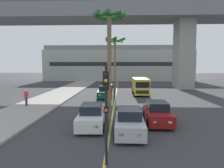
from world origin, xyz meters
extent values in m
cube|color=#9E9991|center=(-8.00, 16.00, 0.07)|extent=(4.80, 80.00, 0.15)
cube|color=#DBCC4C|center=(0.00, 24.00, 0.00)|extent=(0.14, 56.00, 0.01)
cube|color=slate|center=(0.00, 36.23, 13.38)|extent=(75.06, 8.00, 2.40)
cube|color=#525357|center=(0.00, 39.93, 15.48)|extent=(75.06, 0.50, 1.80)
cube|color=gray|center=(11.99, 36.23, 6.09)|extent=(2.80, 4.40, 12.18)
cube|color=#ADB2A8|center=(0.00, 55.96, 4.08)|extent=(39.69, 8.00, 8.15)
cube|color=gray|center=(0.00, 55.96, 8.75)|extent=(38.89, 7.20, 1.20)
cube|color=black|center=(0.00, 51.94, 4.48)|extent=(35.72, 0.04, 1.00)
cube|color=#4C5156|center=(-1.63, 31.29, 0.58)|extent=(1.84, 4.16, 0.80)
cube|color=black|center=(-1.63, 31.44, 1.26)|extent=(1.46, 2.10, 0.60)
cube|color=#F2EDCC|center=(-1.23, 29.27, 0.63)|extent=(0.24, 0.09, 0.14)
cube|color=#F2EDCC|center=(-2.17, 29.30, 0.63)|extent=(0.24, 0.09, 0.14)
cylinder|color=black|center=(-0.87, 29.99, 0.32)|extent=(0.24, 0.65, 0.64)
cylinder|color=black|center=(-2.48, 30.05, 0.32)|extent=(0.24, 0.65, 0.64)
cylinder|color=black|center=(-0.78, 32.54, 0.32)|extent=(0.24, 0.65, 0.64)
cylinder|color=black|center=(-2.39, 32.59, 0.32)|extent=(0.24, 0.65, 0.64)
cube|color=white|center=(-1.28, 11.50, 0.58)|extent=(1.85, 4.16, 0.80)
cube|color=black|center=(-1.29, 11.65, 1.26)|extent=(1.47, 2.10, 0.60)
cube|color=#F2EDCC|center=(-0.74, 9.51, 0.63)|extent=(0.24, 0.09, 0.14)
cube|color=#F2EDCC|center=(-1.68, 9.47, 0.63)|extent=(0.24, 0.09, 0.14)
cylinder|color=black|center=(-0.43, 10.26, 0.32)|extent=(0.24, 0.65, 0.64)
cylinder|color=black|center=(-2.05, 10.20, 0.32)|extent=(0.24, 0.65, 0.64)
cylinder|color=black|center=(-0.52, 12.80, 0.32)|extent=(0.24, 0.65, 0.64)
cylinder|color=black|center=(-2.14, 12.74, 0.32)|extent=(0.24, 0.65, 0.64)
cube|color=#0C4728|center=(-1.36, 24.29, 0.58)|extent=(1.84, 4.15, 0.80)
cube|color=black|center=(-1.36, 24.44, 1.26)|extent=(1.46, 2.10, 0.60)
cube|color=#F2EDCC|center=(-0.82, 22.30, 0.63)|extent=(0.24, 0.09, 0.14)
cube|color=#F2EDCC|center=(-1.76, 22.27, 0.63)|extent=(0.24, 0.09, 0.14)
cylinder|color=black|center=(-0.51, 23.05, 0.32)|extent=(0.24, 0.65, 0.64)
cylinder|color=black|center=(-2.12, 23.00, 0.32)|extent=(0.24, 0.65, 0.64)
cylinder|color=black|center=(-0.59, 25.59, 0.32)|extent=(0.24, 0.65, 0.64)
cylinder|color=black|center=(-2.21, 25.54, 0.32)|extent=(0.24, 0.65, 0.64)
cube|color=#B7BABF|center=(1.22, 10.16, 0.58)|extent=(1.73, 4.11, 0.80)
cube|color=black|center=(1.23, 10.31, 1.26)|extent=(1.41, 2.06, 0.60)
cube|color=#F2EDCC|center=(1.68, 8.15, 0.63)|extent=(0.24, 0.08, 0.14)
cube|color=#F2EDCC|center=(0.74, 8.15, 0.63)|extent=(0.24, 0.08, 0.14)
cylinder|color=black|center=(2.02, 8.88, 0.32)|extent=(0.22, 0.64, 0.64)
cylinder|color=black|center=(0.41, 8.90, 0.32)|extent=(0.22, 0.64, 0.64)
cylinder|color=black|center=(2.04, 11.43, 0.32)|extent=(0.22, 0.64, 0.64)
cylinder|color=black|center=(0.43, 11.44, 0.32)|extent=(0.22, 0.64, 0.64)
cube|color=maroon|center=(3.36, 12.67, 0.58)|extent=(1.75, 4.12, 0.80)
cube|color=black|center=(3.36, 12.82, 1.26)|extent=(1.42, 2.07, 0.60)
cube|color=#F2EDCC|center=(3.81, 10.66, 0.63)|extent=(0.24, 0.08, 0.14)
cube|color=#F2EDCC|center=(2.87, 10.67, 0.63)|extent=(0.24, 0.08, 0.14)
cylinder|color=black|center=(4.15, 11.39, 0.32)|extent=(0.23, 0.64, 0.64)
cylinder|color=black|center=(2.54, 11.41, 0.32)|extent=(0.23, 0.64, 0.64)
cylinder|color=black|center=(4.18, 13.93, 0.32)|extent=(0.23, 0.64, 0.64)
cylinder|color=black|center=(2.57, 13.95, 0.32)|extent=(0.23, 0.64, 0.64)
cube|color=yellow|center=(3.48, 27.34, 1.31)|extent=(2.07, 5.23, 2.10)
cube|color=black|center=(3.51, 24.78, 1.66)|extent=(1.80, 0.10, 0.80)
cube|color=black|center=(3.51, 24.72, 0.73)|extent=(1.70, 0.08, 0.44)
cylinder|color=black|center=(4.45, 25.79, 0.38)|extent=(0.27, 0.76, 0.76)
cylinder|color=black|center=(2.55, 25.77, 0.38)|extent=(0.27, 0.76, 0.76)
cylinder|color=black|center=(4.41, 28.91, 0.38)|extent=(0.27, 0.76, 0.76)
cylinder|color=black|center=(2.51, 28.89, 0.38)|extent=(0.27, 0.76, 0.76)
cylinder|color=black|center=(0.08, 6.11, 2.10)|extent=(0.12, 0.12, 4.20)
cube|color=black|center=(0.08, 5.97, 3.60)|extent=(0.24, 0.20, 0.76)
sphere|color=black|center=(0.08, 5.87, 3.84)|extent=(0.14, 0.14, 0.14)
sphere|color=yellow|center=(0.08, 5.87, 3.60)|extent=(0.14, 0.14, 0.14)
sphere|color=black|center=(0.08, 5.87, 3.36)|extent=(0.14, 0.14, 0.14)
cube|color=black|center=(0.08, 5.99, 2.40)|extent=(0.20, 0.16, 0.24)
cube|color=orange|center=(0.08, 5.91, 2.40)|extent=(0.12, 0.03, 0.12)
cylinder|color=brown|center=(-0.26, 31.99, 4.13)|extent=(0.33, 0.33, 8.25)
sphere|color=#236028|center=(-0.26, 31.99, 8.40)|extent=(0.60, 0.60, 0.60)
cone|color=#236028|center=(0.90, 32.07, 8.12)|extent=(0.61, 2.40, 0.97)
cone|color=#236028|center=(0.38, 32.97, 8.11)|extent=(2.23, 1.67, 1.00)
cone|color=#236028|center=(-0.73, 33.06, 8.06)|extent=(2.34, 1.35, 1.08)
cone|color=#236028|center=(-1.43, 32.07, 8.11)|extent=(0.60, 2.40, 0.99)
cone|color=#236028|center=(-0.94, 31.04, 8.09)|extent=(2.18, 1.74, 1.02)
cone|color=#236028|center=(0.31, 30.97, 8.05)|extent=(2.28, 1.54, 1.10)
cylinder|color=brown|center=(-0.44, 18.18, 4.45)|extent=(0.42, 0.42, 8.90)
sphere|color=#236028|center=(-0.44, 18.18, 9.05)|extent=(0.60, 0.60, 0.60)
cone|color=#236028|center=(0.60, 18.19, 8.82)|extent=(0.45, 2.12, 0.87)
cone|color=#236028|center=(0.29, 18.91, 8.80)|extent=(1.81, 1.80, 0.91)
cone|color=#236028|center=(-0.57, 19.21, 8.86)|extent=(2.15, 0.72, 0.81)
cone|color=#236028|center=(-1.24, 18.84, 8.83)|extent=(1.68, 1.91, 0.86)
cone|color=#236028|center=(-1.47, 18.11, 8.86)|extent=(0.58, 2.14, 0.81)
cone|color=#236028|center=(-1.12, 17.41, 8.79)|extent=(1.87, 1.73, 0.93)
cone|color=#236028|center=(-0.30, 17.16, 8.82)|extent=(2.15, 0.72, 0.89)
cone|color=#236028|center=(0.30, 17.46, 8.69)|extent=(1.79, 1.80, 1.10)
cylinder|color=#2D2D38|center=(-8.78, 18.07, 0.57)|extent=(0.22, 0.22, 0.85)
cube|color=red|center=(-8.78, 18.07, 1.28)|extent=(0.34, 0.22, 0.56)
sphere|color=beige|center=(-8.78, 18.07, 1.67)|extent=(0.20, 0.20, 0.20)
camera|label=1|loc=(0.67, -2.46, 4.22)|focal=33.80mm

